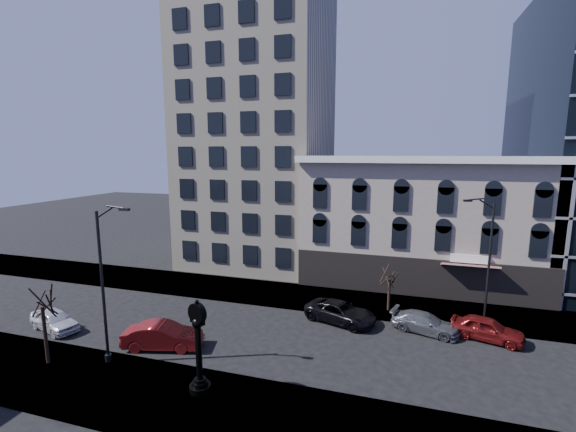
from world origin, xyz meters
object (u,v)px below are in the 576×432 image
(street_clock, at_px, (199,350))
(car_near_a, at_px, (54,320))
(street_lamp_near, at_px, (109,244))
(car_near_b, at_px, (163,336))

(street_clock, xyz_separation_m, car_near_a, (-13.93, 3.58, -1.71))
(street_clock, relative_size, car_near_a, 1.18)
(street_clock, relative_size, street_lamp_near, 0.52)
(car_near_a, bearing_deg, street_clock, -88.77)
(car_near_a, bearing_deg, street_lamp_near, -92.57)
(street_clock, bearing_deg, car_near_b, 163.09)
(street_clock, distance_m, car_near_a, 14.48)
(street_lamp_near, distance_m, car_near_b, 7.35)
(street_clock, bearing_deg, car_near_a, -174.34)
(car_near_a, relative_size, car_near_b, 0.85)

